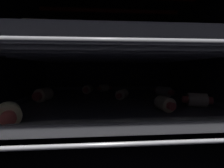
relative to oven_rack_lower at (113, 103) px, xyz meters
The scene contains 27 objects.
ground_plane 9.60cm from the oven_rack_lower, 90.00° to the left, with size 57.06×52.89×1.20cm, color black.
oven_wall_back 28.02cm from the oven_rack_lower, 90.00° to the left, with size 57.06×1.20×39.64cm, color black.
oven_wall_left 29.96cm from the oven_rack_lower, behind, with size 1.20×50.49×39.64cm, color black.
oven_wall_right 29.96cm from the oven_rack_lower, ahead, with size 1.20×50.49×39.64cm, color black.
oven_rack_lower is the anchor object (origin of this frame).
baking_tray_lower 0.75cm from the oven_rack_lower, 90.00° to the left, with size 45.05×40.03×1.79cm.
pig_in_blanket_lower_0 16.64cm from the oven_rack_lower, 12.91° to the left, with size 4.45×6.22×2.87cm.
pig_in_blanket_lower_1 20.18cm from the oven_rack_lower, 26.52° to the right, with size 6.05×4.09×3.02cm.
pig_in_blanket_lower_2 13.96cm from the oven_rack_lower, 99.46° to the left, with size 5.07×3.52×2.55cm.
pig_in_blanket_lower_3 12.92cm from the oven_rack_lower, 127.53° to the left, with size 3.56×5.33×2.85cm.
pig_in_blanket_lower_4 3.50cm from the oven_rack_lower, ahead, with size 3.97×5.23×2.64cm.
pig_in_blanket_lower_5 15.08cm from the oven_rack_lower, 50.30° to the right, with size 3.37×5.16×2.88cm.
pig_in_blanket_lower_6 18.18cm from the oven_rack_lower, behind, with size 4.22×6.11×3.38cm.
pig_in_blanket_lower_7 23.95cm from the oven_rack_lower, 134.42° to the right, with size 4.43×5.30×3.34cm.
oven_rack_upper 12.36cm from the oven_rack_lower, 90.00° to the left, with size 52.22×49.48×0.80cm.
baking_tray_upper 13.38cm from the oven_rack_lower, 90.00° to the left, with size 45.05×40.03×2.49cm.
pig_in_blanket_upper_0 20.22cm from the oven_rack_lower, 54.37° to the left, with size 3.67×5.48×2.84cm.
pig_in_blanket_upper_1 19.95cm from the oven_rack_lower, 13.74° to the right, with size 3.24×5.68×2.59cm.
pig_in_blanket_upper_2 20.67cm from the oven_rack_lower, 89.85° to the right, with size 3.03×4.86×2.43cm.
pig_in_blanket_upper_3 22.77cm from the oven_rack_lower, behind, with size 5.08×3.62×2.44cm.
pig_in_blanket_upper_4 25.32cm from the oven_rack_lower, 127.05° to the right, with size 4.55×2.88×2.76cm.
pig_in_blanket_upper_5 15.57cm from the oven_rack_lower, 56.06° to the right, with size 3.93×5.66×2.62cm.
pig_in_blanket_upper_6 19.19cm from the oven_rack_lower, 53.80° to the right, with size 4.75×4.44×3.24cm.
pig_in_blanket_upper_7 27.12cm from the oven_rack_lower, 146.52° to the right, with size 4.72×5.86×3.28cm.
pig_in_blanket_upper_8 25.67cm from the oven_rack_lower, 156.44° to the right, with size 3.84×5.64×2.83cm.
pig_in_blanket_upper_9 24.54cm from the oven_rack_lower, 22.51° to the left, with size 4.29×5.42×3.28cm.
pig_in_blanket_upper_10 22.24cm from the oven_rack_lower, 65.11° to the left, with size 4.20×4.69×2.79cm.
Camera 1 is at (-2.83, -38.25, 18.34)cm, focal length 22.80 mm.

